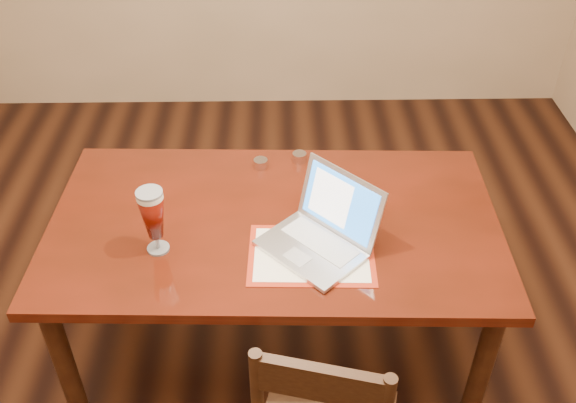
{
  "coord_description": "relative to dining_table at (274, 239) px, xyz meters",
  "views": [
    {
      "loc": [
        0.15,
        -1.78,
        2.42
      ],
      "look_at": [
        0.19,
        0.09,
        0.93
      ],
      "focal_mm": 40.0,
      "sensor_mm": 36.0,
      "label": 1
    }
  ],
  "objects": [
    {
      "name": "ground",
      "position": [
        -0.13,
        -0.11,
        -0.73
      ],
      "size": [
        5.0,
        5.0,
        0.0
      ],
      "primitive_type": "plane",
      "color": "black",
      "rests_on": "ground"
    },
    {
      "name": "dining_table",
      "position": [
        0.0,
        0.0,
        0.0
      ],
      "size": [
        1.77,
        1.03,
        1.08
      ],
      "rotation": [
        0.0,
        0.0,
        -0.03
      ],
      "color": "#4C140A",
      "rests_on": "ground"
    }
  ]
}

